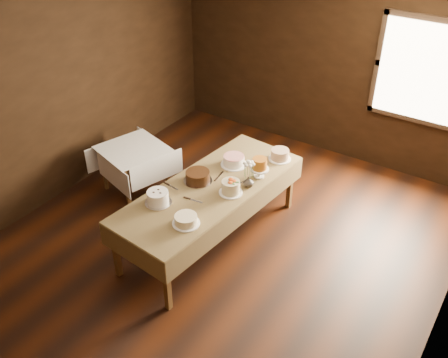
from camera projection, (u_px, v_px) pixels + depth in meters
floor at (215, 252)px, 6.12m from camera, size 5.00×6.00×0.01m
ceiling at (212, 19)px, 4.56m from camera, size 5.00×6.00×0.01m
wall_back at (330, 65)px, 7.42m from camera, size 5.00×0.02×2.80m
wall_left at (53, 97)px, 6.49m from camera, size 0.02×6.00×2.80m
window at (421, 72)px, 6.67m from camera, size 1.10×0.05×1.30m
display_table at (210, 191)px, 5.95m from camera, size 1.21×2.57×0.77m
side_table at (133, 153)px, 6.87m from camera, size 1.01×1.01×0.68m
cake_speckled at (280, 155)px, 6.40m from camera, size 0.31×0.31×0.14m
cake_lattice at (234, 161)px, 6.29m from camera, size 0.35×0.35×0.12m
cake_caramel at (259, 169)px, 6.03m from camera, size 0.25×0.25×0.27m
cake_chocolate at (198, 177)px, 5.98m from camera, size 0.34×0.34×0.13m
cake_flowers at (231, 188)px, 5.77m from camera, size 0.27×0.27×0.16m
cake_swirl at (158, 198)px, 5.61m from camera, size 0.30×0.30×0.15m
cake_cream at (186, 220)px, 5.32m from camera, size 0.34×0.34×0.10m
cake_server_a at (196, 201)px, 5.68m from camera, size 0.24×0.05×0.01m
cake_server_c at (221, 174)px, 6.14m from camera, size 0.06×0.24×0.01m
cake_server_d at (244, 182)px, 6.00m from camera, size 0.17×0.20×0.01m
cake_server_e at (174, 187)px, 5.90m from camera, size 0.24×0.06×0.01m
flower_vase at (248, 182)px, 5.89m from camera, size 0.16×0.16×0.13m
flower_bouquet at (249, 168)px, 5.79m from camera, size 0.14×0.14×0.20m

